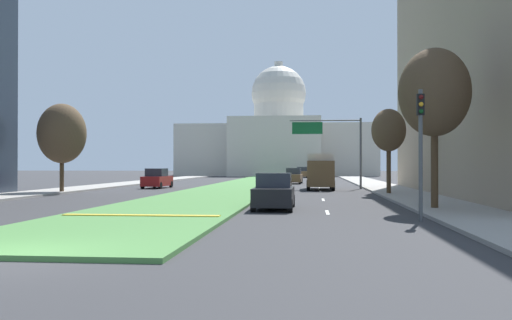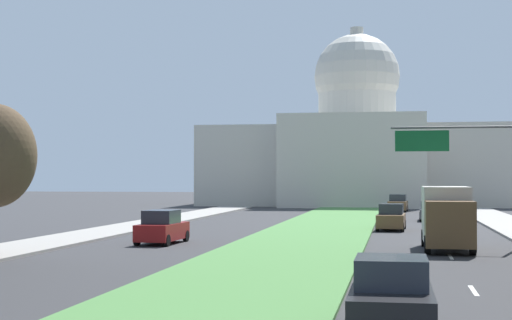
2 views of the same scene
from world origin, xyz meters
TOP-DOWN VIEW (x-y plane):
  - ground_plane at (0.00, 52.35)m, footprint 260.00×260.00m
  - grass_median at (0.00, 47.12)m, footprint 7.23×94.24m
  - lane_dashes_right at (7.67, 35.32)m, footprint 0.16×43.00m
  - sidewalk_left at (-13.71, 41.88)m, footprint 4.00×94.24m
  - capitol_building at (0.00, 103.84)m, footprint 39.59×27.53m
  - overhead_guide_sign at (8.91, 39.05)m, footprint 6.59×0.20m
  - sedan_lead_stopped at (5.07, 15.36)m, footprint 1.97×4.23m
  - sedan_midblock at (-7.59, 38.79)m, footprint 2.09×4.29m
  - sedan_distant at (4.86, 52.18)m, footprint 2.07×4.23m
  - sedan_far_horizon at (8.05, 64.66)m, footprint 1.97×4.57m
  - sedan_very_far at (5.38, 82.00)m, footprint 2.22×4.47m
  - box_truck_delivery at (7.71, 37.55)m, footprint 2.40×6.40m

SIDE VIEW (x-z plane):
  - ground_plane at x=0.00m, z-range 0.00..0.00m
  - lane_dashes_right at x=7.67m, z-range 0.00..0.01m
  - grass_median at x=0.00m, z-range 0.00..0.14m
  - sidewalk_left at x=-13.71m, z-range 0.00..0.15m
  - sedan_far_horizon at x=8.05m, z-range -0.05..1.59m
  - sedan_lead_stopped at x=5.07m, z-range -0.06..1.75m
  - sedan_distant at x=4.86m, z-range -0.07..1.77m
  - sedan_very_far at x=5.38m, z-range -0.07..1.77m
  - sedan_midblock at x=-7.59m, z-range -0.07..1.80m
  - box_truck_delivery at x=7.71m, z-range 0.08..3.28m
  - overhead_guide_sign at x=8.91m, z-range 1.44..7.94m
  - capitol_building at x=0.00m, z-range -5.00..19.06m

